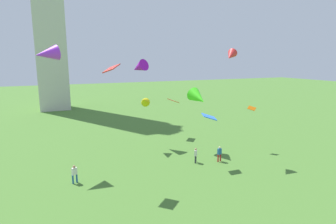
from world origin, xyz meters
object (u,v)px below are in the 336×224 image
kite_flying_6 (112,68)px  kite_flying_8 (47,54)px  kite_flying_3 (231,56)px  person_1 (196,154)px  person_2 (74,173)px  kite_flying_1 (173,101)px  person_0 (219,153)px  kite_flying_0 (252,108)px  kite_flying_5 (144,101)px  kite_flying_4 (209,117)px  kite_flying_7 (198,98)px  kite_flying_2 (139,67)px

kite_flying_6 → kite_flying_8: (-4.62, 5.45, 1.19)m
kite_flying_3 → kite_flying_8: bearing=-140.0°
person_1 → person_2: (-11.78, 0.00, 0.03)m
kite_flying_1 → person_1: bearing=-143.0°
person_0 → kite_flying_6: bearing=-9.4°
kite_flying_3 → person_2: bearing=-126.7°
person_0 → kite_flying_0: size_ratio=1.70×
kite_flying_1 → kite_flying_5: 6.69m
person_0 → kite_flying_6: kite_flying_6 is taller
person_0 → kite_flying_5: bearing=-62.1°
kite_flying_4 → person_0: bearing=-153.5°
person_0 → kite_flying_4: (-1.64, -0.44, 4.05)m
kite_flying_5 → kite_flying_7: kite_flying_7 is taller
kite_flying_2 → kite_flying_7: kite_flying_2 is taller
kite_flying_2 → kite_flying_0: bearing=121.8°
kite_flying_5 → kite_flying_6: kite_flying_6 is taller
person_0 → person_2: size_ratio=1.01×
kite_flying_7 → person_2: bearing=-171.7°
kite_flying_2 → kite_flying_3: kite_flying_3 is taller
person_0 → kite_flying_3: bearing=-173.0°
kite_flying_2 → person_2: bearing=22.5°
person_2 → kite_flying_3: bearing=-23.4°
kite_flying_3 → kite_flying_7: kite_flying_3 is taller
kite_flying_2 → kite_flying_4: bearing=88.1°
kite_flying_1 → kite_flying_7: size_ratio=0.72×
person_1 → kite_flying_5: size_ratio=0.78×
kite_flying_5 → kite_flying_1: bearing=67.3°
kite_flying_2 → kite_flying_4: size_ratio=1.73×
kite_flying_5 → kite_flying_7: (5.33, -2.98, 0.46)m
person_0 → kite_flying_1: size_ratio=0.82×
kite_flying_2 → kite_flying_6: kite_flying_2 is taller
kite_flying_4 → kite_flying_5: size_ratio=0.79×
kite_flying_3 → kite_flying_4: bearing=-108.5°
person_1 → person_2: bearing=127.8°
kite_flying_1 → kite_flying_0: bearing=-97.6°
person_0 → kite_flying_1: kite_flying_1 is taller
kite_flying_0 → kite_flying_4: size_ratio=0.60×
person_0 → kite_flying_5: kite_flying_5 is taller
person_0 → kite_flying_3: kite_flying_3 is taller
person_2 → kite_flying_1: bearing=13.0°
kite_flying_1 → kite_flying_5: size_ratio=0.99×
person_2 → kite_flying_7: size_ratio=0.59×
kite_flying_3 → kite_flying_7: 5.87m
kite_flying_1 → kite_flying_5: kite_flying_5 is taller
kite_flying_1 → kite_flying_8: (-15.19, -5.83, 5.95)m
person_0 → kite_flying_6: 14.11m
kite_flying_8 → kite_flying_6: bearing=20.2°
kite_flying_3 → kite_flying_5: kite_flying_3 is taller
kite_flying_0 → kite_flying_1: 10.52m
kite_flying_1 → kite_flying_3: 11.76m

